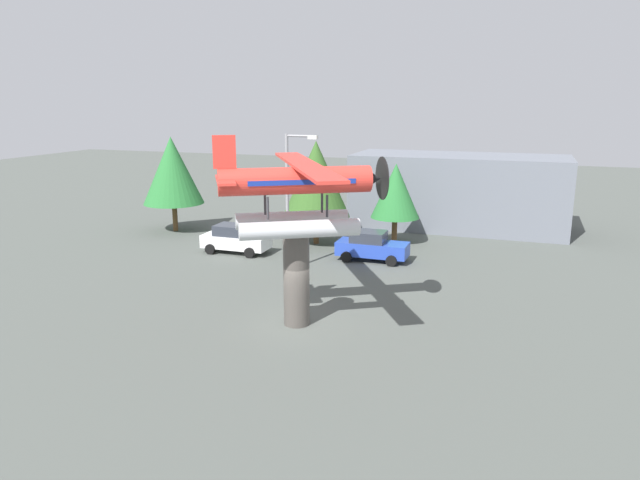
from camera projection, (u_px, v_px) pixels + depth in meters
name	position (u px, v px, depth m)	size (l,w,h in m)	color
ground_plane	(297.00, 324.00, 25.07)	(140.00, 140.00, 0.00)	#4C514C
display_pedestal	(296.00, 279.00, 24.60)	(1.10, 1.10, 4.02)	#4C4742
floatplane_monument	(299.00, 192.00, 23.76)	(7.04, 9.50, 4.00)	silver
car_near_white	(235.00, 239.00, 36.50)	(4.20, 2.02, 1.76)	white
car_mid_blue	(371.00, 246.00, 34.73)	(4.20, 2.02, 1.76)	#2847B7
streetlight_primary	(291.00, 193.00, 31.80)	(1.84, 0.28, 7.57)	gray
storefront_building	(458.00, 192.00, 43.27)	(15.38, 6.23, 5.39)	slate
tree_west	(172.00, 170.00, 41.70)	(4.29, 4.29, 6.80)	brown
tree_east	(316.00, 179.00, 38.01)	(4.44, 4.44, 6.78)	brown
tree_center_back	(396.00, 191.00, 38.27)	(3.20, 3.20, 5.30)	brown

